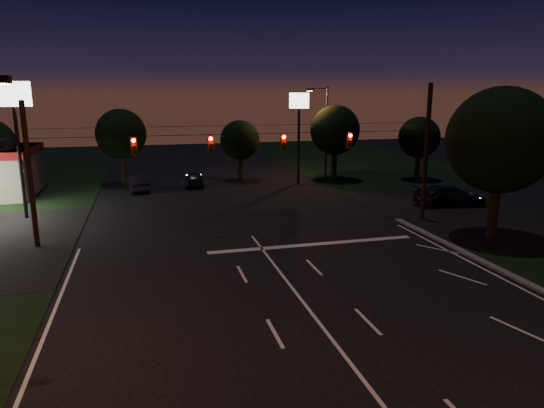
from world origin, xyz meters
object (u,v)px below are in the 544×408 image
object	(u,v)px
utility_pole_right	(421,219)
car_cross	(450,196)
tree_right_near	(499,141)
car_oncoming_b	(137,183)
car_oncoming_a	(194,179)

from	to	relation	value
utility_pole_right	car_cross	distance (m)	5.31
tree_right_near	car_oncoming_b	xyz separation A→B (m)	(-20.28, 19.86, -4.98)
utility_pole_right	car_cross	world-z (taller)	utility_pole_right
car_oncoming_b	car_cross	bearing A→B (deg)	143.38
tree_right_near	car_oncoming_b	distance (m)	28.82
tree_right_near	car_oncoming_b	size ratio (longest dim) A/B	2.08
utility_pole_right	car_oncoming_a	bearing A→B (deg)	130.61
utility_pole_right	car_cross	xyz separation A→B (m)	(4.27, 3.05, 0.79)
utility_pole_right	tree_right_near	bearing A→B (deg)	-72.47
tree_right_near	car_cross	world-z (taller)	tree_right_near
tree_right_near	car_oncoming_a	bearing A→B (deg)	126.19
tree_right_near	car_oncoming_a	world-z (taller)	tree_right_near
car_oncoming_b	car_cross	size ratio (longest dim) A/B	0.78
utility_pole_right	tree_right_near	xyz separation A→B (m)	(1.53, -4.83, 5.68)
car_oncoming_a	car_oncoming_b	size ratio (longest dim) A/B	0.97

